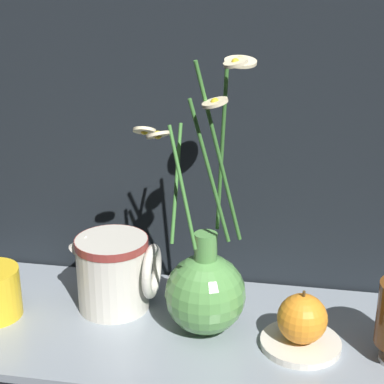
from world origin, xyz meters
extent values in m
plane|color=black|center=(0.00, 0.00, 0.00)|extent=(6.00, 6.00, 0.00)
cube|color=gray|center=(0.00, 0.00, 0.01)|extent=(0.79, 0.31, 0.01)
sphere|color=#59994C|center=(0.03, 0.00, 0.07)|extent=(0.12, 0.12, 0.12)
cylinder|color=#59994C|center=(0.03, 0.00, 0.14)|extent=(0.03, 0.03, 0.05)
cylinder|color=#3D7A33|center=(0.04, -0.03, 0.26)|extent=(0.06, 0.02, 0.20)
cylinder|color=beige|center=(0.05, -0.05, 0.36)|extent=(0.04, 0.04, 0.01)
sphere|color=yellow|center=(0.05, -0.05, 0.36)|extent=(0.01, 0.01, 0.01)
cylinder|color=#3D7A33|center=(0.05, 0.00, 0.28)|extent=(0.02, 0.05, 0.24)
cylinder|color=beige|center=(0.07, 0.01, 0.40)|extent=(0.05, 0.05, 0.01)
sphere|color=yellow|center=(0.07, 0.01, 0.40)|extent=(0.01, 0.01, 0.01)
cylinder|color=#3D7A33|center=(0.00, -0.03, 0.24)|extent=(0.05, 0.06, 0.15)
cylinder|color=beige|center=(-0.03, -0.05, 0.32)|extent=(0.04, 0.04, 0.02)
sphere|color=yellow|center=(-0.03, -0.05, 0.32)|extent=(0.01, 0.01, 0.01)
cylinder|color=#3D7A33|center=(-0.01, 0.00, 0.24)|extent=(0.01, 0.09, 0.15)
cylinder|color=beige|center=(-0.05, -0.01, 0.31)|extent=(0.03, 0.03, 0.02)
sphere|color=yellow|center=(-0.05, -0.01, 0.31)|extent=(0.01, 0.01, 0.01)
cylinder|color=#3D7A33|center=(0.05, -0.03, 0.29)|extent=(0.06, 0.05, 0.25)
cylinder|color=beige|center=(0.07, -0.06, 0.41)|extent=(0.04, 0.04, 0.01)
sphere|color=yellow|center=(0.07, -0.06, 0.41)|extent=(0.01, 0.01, 0.01)
cylinder|color=beige|center=(-0.12, 0.04, 0.07)|extent=(0.11, 0.11, 0.11)
cylinder|color=maroon|center=(-0.12, 0.04, 0.12)|extent=(0.11, 0.11, 0.01)
torus|color=beige|center=(-0.06, 0.04, 0.08)|extent=(0.01, 0.08, 0.08)
cone|color=beige|center=(-0.17, 0.04, 0.12)|extent=(0.04, 0.03, 0.04)
cylinder|color=silver|center=(0.17, -0.02, 0.02)|extent=(0.11, 0.11, 0.01)
sphere|color=orange|center=(0.17, -0.02, 0.06)|extent=(0.07, 0.07, 0.07)
cylinder|color=#4C3819|center=(0.17, -0.02, 0.10)|extent=(0.00, 0.00, 0.01)
camera|label=1|loc=(0.15, -0.80, 0.53)|focal=60.00mm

